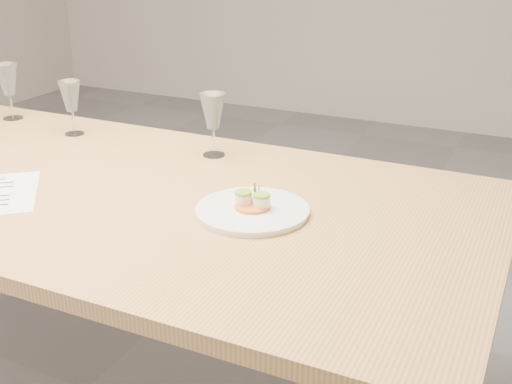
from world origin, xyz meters
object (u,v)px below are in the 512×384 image
at_px(wine_glass_1, 71,97).
at_px(wine_glass_0, 8,81).
at_px(dining_table, 63,196).
at_px(dinner_plate, 253,209).
at_px(wine_glass_2, 213,112).

bearing_deg(wine_glass_1, wine_glass_0, 170.44).
distance_m(dining_table, dinner_plate, 0.62).
height_order(dining_table, wine_glass_1, wine_glass_1).
height_order(wine_glass_1, wine_glass_2, wine_glass_2).
bearing_deg(wine_glass_1, wine_glass_2, 1.18).
xyz_separation_m(dinner_plate, wine_glass_1, (-0.83, 0.33, 0.12)).
bearing_deg(dinner_plate, wine_glass_2, 130.94).
bearing_deg(wine_glass_2, wine_glass_1, -178.82).
bearing_deg(dining_table, wine_glass_1, 124.26).
bearing_deg(wine_glass_1, dinner_plate, -21.83).
bearing_deg(dinner_plate, wine_glass_1, 158.17).
bearing_deg(wine_glass_0, dinner_plate, -18.47).
bearing_deg(dining_table, wine_glass_2, 46.74).
height_order(dinner_plate, wine_glass_0, wine_glass_0).
xyz_separation_m(dining_table, dinner_plate, (0.61, -0.01, 0.08)).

